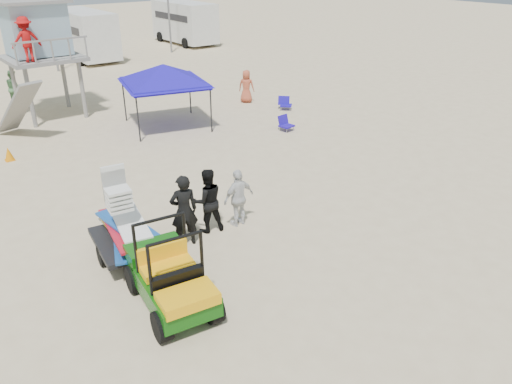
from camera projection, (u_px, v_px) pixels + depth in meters
ground at (321, 298)px, 10.95m from camera, size 140.00×140.00×0.00m
utility_cart at (170, 272)px, 10.33m from camera, size 1.56×2.63×1.88m
surf_trailer at (123, 227)px, 12.00m from camera, size 1.62×2.61×2.15m
man_left at (184, 211)px, 12.58m from camera, size 0.81×0.64×1.94m
man_mid at (207, 201)px, 13.25m from camera, size 1.02×0.89×1.79m
man_right at (239, 198)px, 13.58m from camera, size 0.98×0.44×1.64m
lifeguard_tower at (36, 34)px, 21.57m from camera, size 3.14×3.14×4.94m
canopy_blue at (163, 68)px, 20.70m from camera, size 3.86×3.86×3.08m
cone_far at (9, 154)px, 18.10m from camera, size 0.34×0.34×0.50m
beach_chair_b at (285, 123)px, 21.16m from camera, size 0.61×0.65×0.64m
beach_chair_c at (285, 103)px, 24.00m from camera, size 0.74×0.86×0.64m
rv_mid_right at (83, 32)px, 34.89m from camera, size 2.64×7.00×3.25m
rv_far_right at (184, 21)px, 40.90m from camera, size 2.64×6.60×3.25m
light_pole_left at (47, 5)px, 30.15m from camera, size 0.14×0.14×8.00m
distant_beachgoers at (108, 87)px, 24.57m from camera, size 10.17×7.29×1.75m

